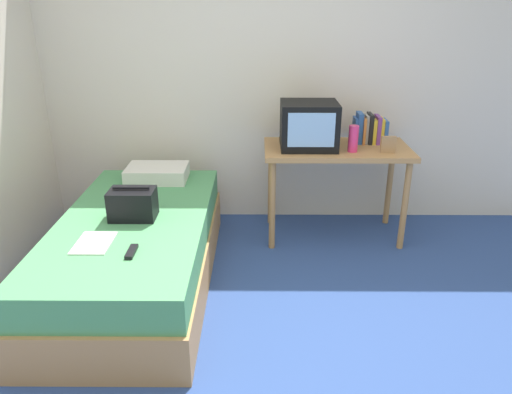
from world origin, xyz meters
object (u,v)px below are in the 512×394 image
picture_frame (388,145)px  tv (309,125)px  pillow (157,173)px  magazine (94,243)px  desk (336,159)px  remote_dark (132,252)px  water_bottle (353,139)px  handbag (133,204)px  remote_silver (116,204)px  bed (137,252)px  book_row (370,129)px

picture_frame → tv: bearing=166.7°
pillow → magazine: (-0.17, -1.11, -0.05)m
desk → remote_dark: 1.87m
water_bottle → remote_dark: bearing=-141.6°
handbag → remote_silver: size_ratio=2.08×
picture_frame → magazine: 2.24m
bed → book_row: (1.75, 0.91, 0.64)m
water_bottle → handbag: 1.72m
handbag → water_bottle: bearing=23.0°
tv → handbag: tv is taller
tv → magazine: 1.85m
tv → water_bottle: bearing=-18.1°
water_bottle → pillow: water_bottle is taller
handbag → remote_silver: 0.29m
water_bottle → picture_frame: 0.27m
book_row → handbag: (-1.74, -0.92, -0.28)m
desk → remote_silver: 1.74m
remote_dark → remote_silver: (-0.28, 0.70, 0.00)m
remote_dark → pillow: bearing=94.2°
tv → remote_dark: (-1.12, -1.26, -0.43)m
book_row → picture_frame: 0.30m
book_row → pillow: 1.77m
tv → book_row: tv is taller
bed → water_bottle: (1.57, 0.66, 0.63)m
pillow → remote_silver: pillow is taller
magazine → remote_dark: (0.26, -0.12, 0.01)m
tv → remote_silver: size_ratio=3.06×
bed → water_bottle: size_ratio=9.74×
magazine → book_row: bearing=34.2°
water_bottle → pillow: size_ratio=0.43×
desk → remote_dark: size_ratio=7.44×
bed → handbag: bearing=-29.1°
pillow → remote_dark: bearing=-85.8°
desk → handbag: size_ratio=3.87×
handbag → remote_dark: (0.10, -0.49, -0.09)m
tv → remote_silver: (-1.40, -0.56, -0.43)m
magazine → tv: bearing=39.6°
picture_frame → handbag: size_ratio=0.44×
book_row → handbag: 1.99m
pillow → handbag: bearing=-91.1°
desk → tv: size_ratio=2.64×
book_row → remote_silver: bearing=-159.9°
desk → remote_silver: (-1.64, -0.57, -0.15)m
desk → pillow: 1.45m
bed → pillow: bearing=88.2°
bed → tv: bearing=31.8°
desk → magazine: 1.99m
remote_silver → picture_frame: bearing=11.8°
water_bottle → book_row: book_row is taller
water_bottle → pillow: (-1.55, 0.08, -0.31)m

